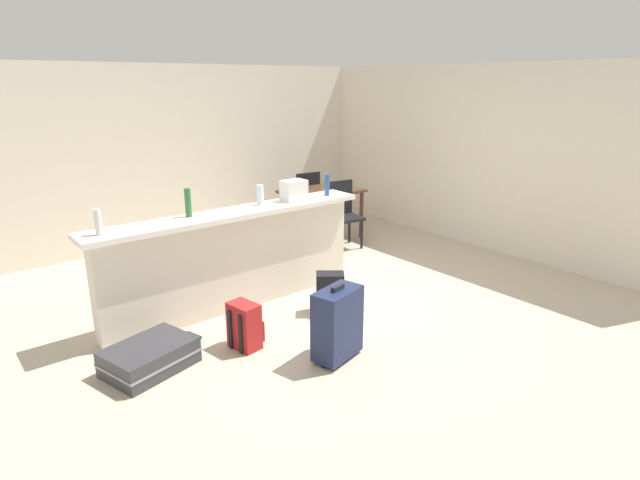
% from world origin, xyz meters
% --- Properties ---
extents(ground_plane, '(13.00, 13.00, 0.05)m').
position_xyz_m(ground_plane, '(0.00, 0.00, -0.03)').
color(ground_plane, beige).
extents(wall_back, '(6.60, 0.10, 2.50)m').
position_xyz_m(wall_back, '(0.00, 3.05, 1.25)').
color(wall_back, silver).
rests_on(wall_back, ground_plane).
extents(wall_right, '(0.10, 6.00, 2.50)m').
position_xyz_m(wall_right, '(3.05, 0.30, 1.25)').
color(wall_right, silver).
rests_on(wall_right, ground_plane).
extents(partition_half_wall, '(2.80, 0.20, 0.98)m').
position_xyz_m(partition_half_wall, '(-0.73, 0.38, 0.49)').
color(partition_half_wall, silver).
rests_on(partition_half_wall, ground_plane).
extents(bar_countertop, '(2.96, 0.40, 0.05)m').
position_xyz_m(bar_countertop, '(-0.73, 0.38, 1.01)').
color(bar_countertop, white).
rests_on(bar_countertop, partition_half_wall).
extents(bottle_white, '(0.06, 0.06, 0.22)m').
position_xyz_m(bottle_white, '(-2.01, 0.37, 1.14)').
color(bottle_white, silver).
rests_on(bottle_white, bar_countertop).
extents(bottle_green, '(0.06, 0.06, 0.28)m').
position_xyz_m(bottle_green, '(-1.15, 0.46, 1.17)').
color(bottle_green, '#2D6B38').
rests_on(bottle_green, bar_countertop).
extents(bottle_clear, '(0.07, 0.07, 0.21)m').
position_xyz_m(bottle_clear, '(-0.36, 0.44, 1.14)').
color(bottle_clear, silver).
rests_on(bottle_clear, bar_countertop).
extents(bottle_blue, '(0.06, 0.06, 0.24)m').
position_xyz_m(bottle_blue, '(0.48, 0.36, 1.15)').
color(bottle_blue, '#284C89').
rests_on(bottle_blue, bar_countertop).
extents(grocery_bag, '(0.26, 0.18, 0.22)m').
position_xyz_m(grocery_bag, '(0.04, 0.40, 1.14)').
color(grocery_bag, silver).
rests_on(grocery_bag, bar_countertop).
extents(dining_table, '(1.10, 0.80, 0.74)m').
position_xyz_m(dining_table, '(1.52, 1.74, 0.65)').
color(dining_table, '#4C331E').
rests_on(dining_table, ground_plane).
extents(dining_chair_near_partition, '(0.46, 0.46, 0.93)m').
position_xyz_m(dining_chair_near_partition, '(1.52, 1.26, 0.52)').
color(dining_chair_near_partition, black).
rests_on(dining_chair_near_partition, ground_plane).
extents(dining_chair_far_side, '(0.45, 0.45, 0.93)m').
position_xyz_m(dining_chair_far_side, '(1.60, 2.24, 0.52)').
color(dining_chair_far_side, black).
rests_on(dining_chair_far_side, ground_plane).
extents(suitcase_flat_charcoal, '(0.88, 0.65, 0.22)m').
position_xyz_m(suitcase_flat_charcoal, '(-1.91, -0.24, 0.11)').
color(suitcase_flat_charcoal, '#38383D').
rests_on(suitcase_flat_charcoal, ground_plane).
extents(backpack_red, '(0.28, 0.31, 0.42)m').
position_xyz_m(backpack_red, '(-1.10, -0.42, 0.20)').
color(backpack_red, red).
rests_on(backpack_red, ground_plane).
extents(suitcase_upright_navy, '(0.48, 0.34, 0.67)m').
position_xyz_m(suitcase_upright_navy, '(-0.60, -1.08, 0.33)').
color(suitcase_upright_navy, '#1E284C').
rests_on(suitcase_upright_navy, ground_plane).
extents(backpack_black, '(0.34, 0.34, 0.42)m').
position_xyz_m(backpack_black, '(-0.06, -0.33, 0.20)').
color(backpack_black, black).
rests_on(backpack_black, ground_plane).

